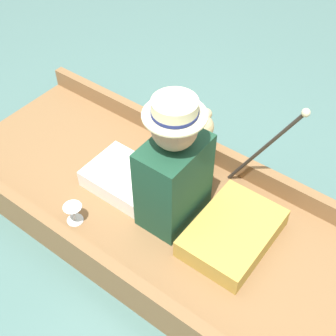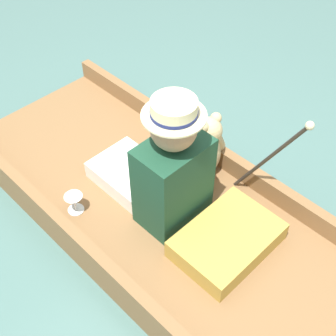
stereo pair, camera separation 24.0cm
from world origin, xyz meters
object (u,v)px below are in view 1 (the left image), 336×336
Objects in this scene: seated_person at (163,170)px; wine_glass at (73,211)px; teddy_bear at (199,144)px; walking_cane at (271,142)px.

wine_glass is at bearing 131.08° from seated_person.
wine_glass is at bearing 157.60° from teddy_bear.
wine_glass is (-0.37, 0.33, -0.22)m from seated_person.
teddy_bear is at bearing -22.40° from wine_glass.
seated_person is at bearing -176.27° from teddy_bear.
walking_cane is (0.42, -0.39, 0.11)m from seated_person.
teddy_bear is at bearing 96.24° from walking_cane.
walking_cane is at bearing -49.88° from seated_person.
walking_cane is at bearing -42.33° from wine_glass.
teddy_bear is at bearing -3.36° from seated_person.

